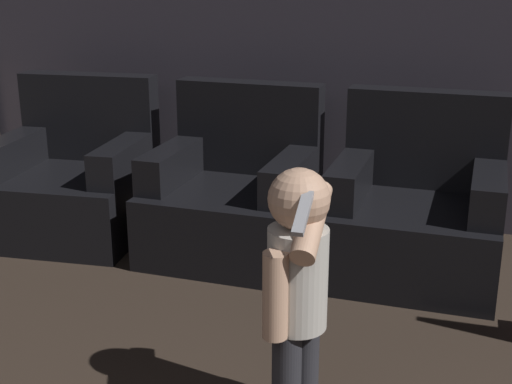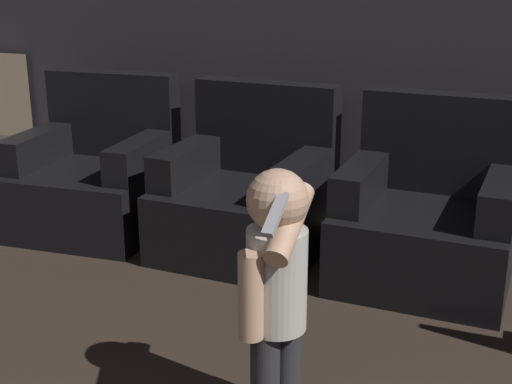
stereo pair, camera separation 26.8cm
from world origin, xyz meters
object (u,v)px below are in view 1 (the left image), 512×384
(armchair_left, at_px, (75,182))
(person_toddler, at_px, (297,279))
(armchair_middle, at_px, (235,197))
(armchair_right, at_px, (416,214))

(armchair_left, distance_m, person_toddler, 2.26)
(armchair_left, xyz_separation_m, armchair_middle, (1.01, 0.00, 0.00))
(armchair_left, bearing_deg, armchair_right, -4.39)
(armchair_left, distance_m, armchair_middle, 1.01)
(armchair_right, bearing_deg, person_toddler, -99.92)
(armchair_left, xyz_separation_m, person_toddler, (1.71, -1.46, 0.24))
(person_toddler, bearing_deg, armchair_right, -170.87)
(armchair_middle, relative_size, person_toddler, 0.98)
(armchair_left, bearing_deg, armchair_middle, -4.39)
(armchair_left, relative_size, person_toddler, 0.98)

